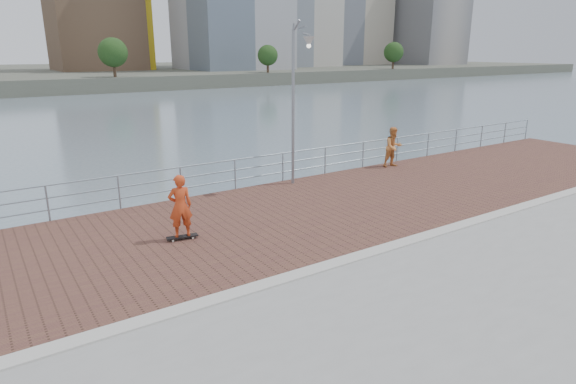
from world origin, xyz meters
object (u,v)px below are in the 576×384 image
bystander (393,147)px  street_lamp (300,77)px  skateboarder (180,206)px  guardrail (209,175)px

bystander → street_lamp: bearing=-169.4°
skateboarder → street_lamp: bearing=-144.4°
guardrail → street_lamp: 4.68m
skateboarder → bystander: 11.12m
guardrail → bystander: 8.35m
guardrail → street_lamp: street_lamp is taller
guardrail → skateboarder: size_ratio=23.03×
skateboarder → bystander: size_ratio=0.99×
guardrail → bystander: bearing=-4.5°
skateboarder → bystander: (10.74, 2.89, -0.08)m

